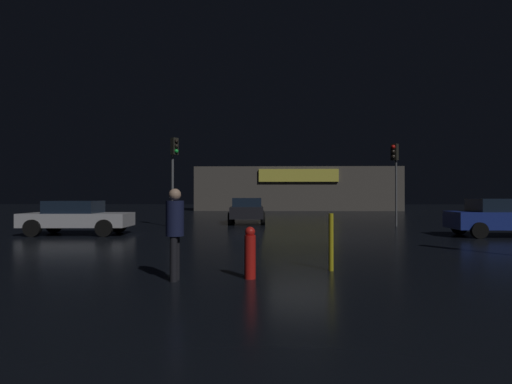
# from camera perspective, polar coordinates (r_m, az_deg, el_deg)

# --- Properties ---
(ground_plane) EXTENTS (120.00, 120.00, 0.00)m
(ground_plane) POSITION_cam_1_polar(r_m,az_deg,el_deg) (15.97, 6.28, -6.25)
(ground_plane) COLOR black
(store_building) EXTENTS (21.82, 6.31, 4.65)m
(store_building) POSITION_cam_1_polar(r_m,az_deg,el_deg) (45.82, 5.62, 0.41)
(store_building) COLOR #4C4742
(store_building) RESTS_ON ground
(traffic_signal_opposite) EXTENTS (0.42, 0.42, 4.29)m
(traffic_signal_opposite) POSITION_cam_1_polar(r_m,az_deg,el_deg) (22.60, 18.68, 3.91)
(traffic_signal_opposite) COLOR #595B60
(traffic_signal_opposite) RESTS_ON ground
(traffic_signal_cross_left) EXTENTS (0.43, 0.41, 4.55)m
(traffic_signal_cross_left) POSITION_cam_1_polar(r_m,az_deg,el_deg) (21.50, -11.30, 4.17)
(traffic_signal_cross_left) COLOR #595B60
(traffic_signal_cross_left) RESTS_ON ground
(car_near) EXTENTS (2.11, 4.22, 1.47)m
(car_near) POSITION_cam_1_polar(r_m,az_deg,el_deg) (23.73, -1.25, -2.54)
(car_near) COLOR black
(car_near) RESTS_ON ground
(car_far) EXTENTS (3.99, 1.96, 1.48)m
(car_far) POSITION_cam_1_polar(r_m,az_deg,el_deg) (18.77, 30.84, -3.05)
(car_far) COLOR navy
(car_far) RESTS_ON ground
(car_crossing) EXTENTS (4.28, 2.11, 1.39)m
(car_crossing) POSITION_cam_1_polar(r_m,az_deg,el_deg) (18.41, -23.57, -3.17)
(car_crossing) COLOR #B7B7BF
(car_crossing) RESTS_ON ground
(pedestrian) EXTENTS (0.36, 0.36, 1.73)m
(pedestrian) POSITION_cam_1_polar(r_m,az_deg,el_deg) (7.90, -11.18, -4.76)
(pedestrian) COLOR black
(pedestrian) RESTS_ON ground
(fire_hydrant) EXTENTS (0.22, 0.22, 1.00)m
(fire_hydrant) POSITION_cam_1_polar(r_m,az_deg,el_deg) (8.00, -0.83, -8.44)
(fire_hydrant) COLOR red
(fire_hydrant) RESTS_ON ground
(bollard_kerb_b) EXTENTS (0.10, 0.10, 1.22)m
(bollard_kerb_b) POSITION_cam_1_polar(r_m,az_deg,el_deg) (8.96, 10.36, -6.84)
(bollard_kerb_b) COLOR gold
(bollard_kerb_b) RESTS_ON ground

